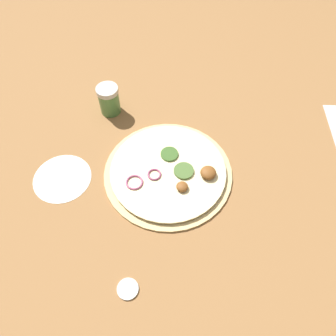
% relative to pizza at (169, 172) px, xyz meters
% --- Properties ---
extents(ground_plane, '(3.00, 3.00, 0.00)m').
position_rel_pizza_xyz_m(ground_plane, '(0.00, -0.00, -0.01)').
color(ground_plane, olive).
extents(pizza, '(0.28, 0.28, 0.03)m').
position_rel_pizza_xyz_m(pizza, '(0.00, 0.00, 0.00)').
color(pizza, '#D6B77A').
rests_on(pizza, ground_plane).
extents(spice_jar, '(0.05, 0.05, 0.07)m').
position_rel_pizza_xyz_m(spice_jar, '(0.05, -0.23, 0.03)').
color(spice_jar, '#4C7F42').
rests_on(spice_jar, ground_plane).
extents(loose_cap, '(0.04, 0.04, 0.01)m').
position_rel_pizza_xyz_m(loose_cap, '(0.17, 0.19, -0.00)').
color(loose_cap, beige).
rests_on(loose_cap, ground_plane).
extents(flour_patch, '(0.12, 0.12, 0.00)m').
position_rel_pizza_xyz_m(flour_patch, '(0.21, -0.09, -0.01)').
color(flour_patch, white).
rests_on(flour_patch, ground_plane).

